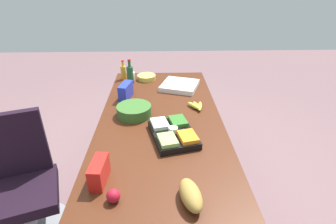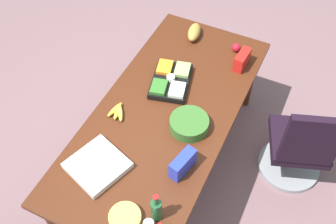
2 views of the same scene
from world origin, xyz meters
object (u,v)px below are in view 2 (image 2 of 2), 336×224
Objects in this scene: office_chair at (298,150)px; chip_bowl at (125,218)px; conference_table at (166,118)px; apple_red at (236,48)px; wine_bottle at (156,209)px; bread_loaf at (194,32)px; pizza_box at (97,166)px; chip_bag_red at (242,60)px; salad_bowl at (189,124)px; banana_bunch at (118,111)px; chip_bag_blue at (183,164)px; veggie_tray at (171,81)px.

chip_bowl is (1.33, -0.90, 0.44)m from office_chair.
apple_red reaches higher than conference_table.
office_chair is at bearing 149.34° from wine_bottle.
bread_loaf is at bearing -164.43° from wine_bottle.
apple_red is 0.21× the size of pizza_box.
office_chair is 4.15× the size of bread_loaf.
chip_bag_red is 0.82m from salad_bowl.
chip_bag_red is (-0.75, 0.37, 0.14)m from conference_table.
apple_red is 1.72m from wine_bottle.
wine_bottle reaches higher than chip_bag_red.
wine_bottle is (1.72, 0.07, 0.07)m from apple_red.
chip_bag_red is at bearing -115.74° from office_chair.
banana_bunch is 0.71m from chip_bag_blue.
salad_bowl is at bearing -163.28° from chip_bag_blue.
salad_bowl is (0.06, 0.23, 0.12)m from conference_table.
wine_bottle is 1.14× the size of bread_loaf.
conference_table is 29.75× the size of apple_red.
salad_bowl is at bearing 101.24° from banana_bunch.
banana_bunch is (-0.64, -0.66, -0.08)m from wine_bottle.
wine_bottle reaches higher than bread_loaf.
chip_bowl is 0.71× the size of salad_bowl.
pizza_box is at bearing -125.04° from chip_bowl.
veggie_tray is at bearing -45.18° from chip_bag_red.
chip_bag_blue is (1.32, 0.07, 0.04)m from apple_red.
office_chair is 1.20m from chip_bag_blue.
salad_bowl is (-0.75, -0.10, -0.06)m from wine_bottle.
office_chair is at bearing 149.39° from pizza_box.
pizza_box is (-0.15, -0.54, -0.08)m from wine_bottle.
wine_bottle reaches higher than office_chair.
office_chair reaches higher than pizza_box.
salad_bowl reaches higher than chip_bowl.
chip_bag_blue is at bearing 160.24° from chip_bowl.
pizza_box is 0.60m from chip_bag_blue.
apple_red reaches higher than banana_bunch.
pizza_box is 1.52m from chip_bag_red.
conference_table is at bearing 117.54° from banana_bunch.
veggie_tray is at bearing -29.88° from apple_red.
wine_bottle is at bearing 93.49° from pizza_box.
pizza_box is 1.80× the size of chip_bag_red.
bread_loaf is at bearing -159.98° from chip_bag_blue.
pizza_box is (0.66, -0.21, 0.10)m from conference_table.
veggie_tray is at bearing -159.09° from wine_bottle.
chip_bag_blue is (1.16, -0.03, 0.00)m from chip_bag_red.
chip_bowl is 0.96× the size of chip_bag_blue.
conference_table is 2.27× the size of office_chair.
office_chair is 1.51m from wine_bottle.
bread_loaf is 1.20× the size of chip_bag_red.
bread_loaf is (-0.51, -1.21, 0.46)m from office_chair.
office_chair is 1.66m from chip_bowl.
office_chair reaches higher than banana_bunch.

